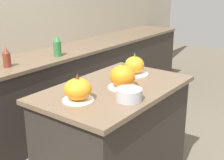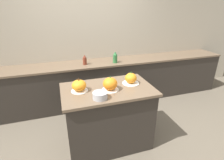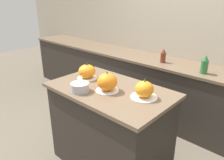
{
  "view_description": "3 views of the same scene",
  "coord_description": "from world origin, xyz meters",
  "px_view_note": "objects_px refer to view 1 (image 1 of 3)",
  "views": [
    {
      "loc": [
        -1.8,
        -1.31,
        1.71
      ],
      "look_at": [
        0.01,
        0.04,
        0.96
      ],
      "focal_mm": 50.0,
      "sensor_mm": 36.0,
      "label": 1
    },
    {
      "loc": [
        -0.59,
        -2.04,
        1.95
      ],
      "look_at": [
        0.07,
        0.01,
        1.03
      ],
      "focal_mm": 28.0,
      "sensor_mm": 36.0,
      "label": 2
    },
    {
      "loc": [
        1.34,
        -1.43,
        1.78
      ],
      "look_at": [
        0.07,
        -0.05,
        1.04
      ],
      "focal_mm": 35.0,
      "sensor_mm": 36.0,
      "label": 3
    }
  ],
  "objects_px": {
    "pumpkin_cake_center": "(123,77)",
    "bottle_short": "(7,58)",
    "pumpkin_cake_right": "(134,66)",
    "mixing_bowl": "(129,95)",
    "pumpkin_cake_left": "(78,90)",
    "bottle_tall": "(57,46)"
  },
  "relations": [
    {
      "from": "pumpkin_cake_right",
      "to": "mixing_bowl",
      "type": "xyz_separation_m",
      "value": [
        -0.53,
        -0.3,
        -0.03
      ]
    },
    {
      "from": "pumpkin_cake_right",
      "to": "mixing_bowl",
      "type": "bearing_deg",
      "value": -150.54
    },
    {
      "from": "bottle_short",
      "to": "mixing_bowl",
      "type": "height_order",
      "value": "bottle_short"
    },
    {
      "from": "pumpkin_cake_right",
      "to": "bottle_tall",
      "type": "height_order",
      "value": "bottle_tall"
    },
    {
      "from": "pumpkin_cake_left",
      "to": "bottle_tall",
      "type": "distance_m",
      "value": 1.38
    },
    {
      "from": "mixing_bowl",
      "to": "bottle_short",
      "type": "bearing_deg",
      "value": 87.72
    },
    {
      "from": "pumpkin_cake_right",
      "to": "pumpkin_cake_center",
      "type": "bearing_deg",
      "value": -161.38
    },
    {
      "from": "pumpkin_cake_center",
      "to": "bottle_short",
      "type": "height_order",
      "value": "pumpkin_cake_center"
    },
    {
      "from": "bottle_short",
      "to": "pumpkin_cake_center",
      "type": "bearing_deg",
      "value": -84.16
    },
    {
      "from": "pumpkin_cake_right",
      "to": "bottle_tall",
      "type": "bearing_deg",
      "value": 83.53
    },
    {
      "from": "pumpkin_cake_left",
      "to": "pumpkin_cake_center",
      "type": "bearing_deg",
      "value": -13.01
    },
    {
      "from": "bottle_short",
      "to": "mixing_bowl",
      "type": "distance_m",
      "value": 1.42
    },
    {
      "from": "pumpkin_cake_right",
      "to": "bottle_tall",
      "type": "relative_size",
      "value": 1.06
    },
    {
      "from": "pumpkin_cake_center",
      "to": "bottle_tall",
      "type": "xyz_separation_m",
      "value": [
        0.46,
        1.18,
        0.0
      ]
    },
    {
      "from": "pumpkin_cake_left",
      "to": "bottle_short",
      "type": "xyz_separation_m",
      "value": [
        0.26,
        1.15,
        -0.0
      ]
    },
    {
      "from": "pumpkin_cake_left",
      "to": "bottle_tall",
      "type": "height_order",
      "value": "bottle_tall"
    },
    {
      "from": "pumpkin_cake_right",
      "to": "bottle_tall",
      "type": "xyz_separation_m",
      "value": [
        0.12,
        1.06,
        0.02
      ]
    },
    {
      "from": "pumpkin_cake_left",
      "to": "mixing_bowl",
      "type": "bearing_deg",
      "value": -52.68
    },
    {
      "from": "bottle_short",
      "to": "mixing_bowl",
      "type": "relative_size",
      "value": 1.08
    },
    {
      "from": "pumpkin_cake_left",
      "to": "mixing_bowl",
      "type": "xyz_separation_m",
      "value": [
        0.21,
        -0.27,
        -0.04
      ]
    },
    {
      "from": "bottle_tall",
      "to": "bottle_short",
      "type": "relative_size",
      "value": 1.19
    },
    {
      "from": "pumpkin_cake_center",
      "to": "bottle_tall",
      "type": "bearing_deg",
      "value": 68.52
    }
  ]
}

